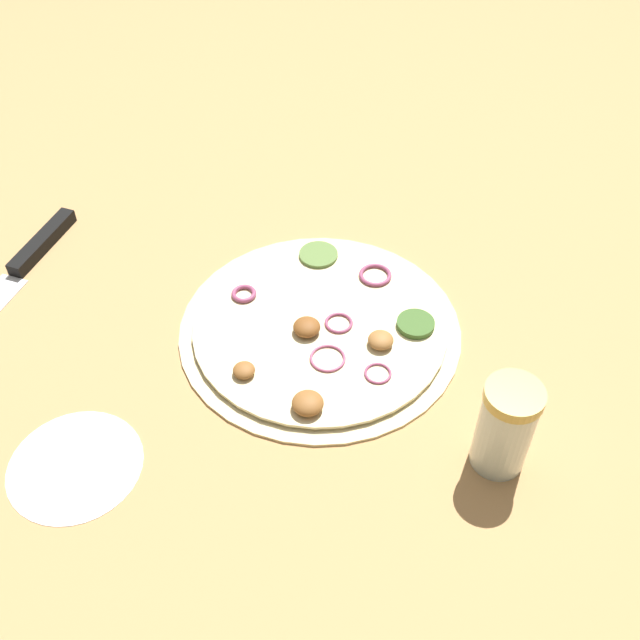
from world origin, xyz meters
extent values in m
plane|color=tan|center=(0.00, 0.00, 0.00)|extent=(3.00, 3.00, 0.00)
cylinder|color=beige|center=(0.00, 0.00, 0.00)|extent=(0.34, 0.34, 0.01)
cylinder|color=beige|center=(0.00, 0.00, 0.01)|extent=(0.30, 0.30, 0.00)
torus|color=#934266|center=(-0.02, 0.00, 0.01)|extent=(0.03, 0.03, 0.00)
ellipsoid|color=brown|center=(0.01, 0.13, 0.02)|extent=(0.03, 0.03, 0.02)
ellipsoid|color=brown|center=(0.01, 0.01, 0.02)|extent=(0.03, 0.03, 0.02)
ellipsoid|color=brown|center=(0.08, 0.08, 0.02)|extent=(0.02, 0.02, 0.01)
cylinder|color=#567538|center=(0.01, -0.12, 0.01)|extent=(0.05, 0.05, 0.00)
cylinder|color=#385B23|center=(-0.11, 0.00, 0.01)|extent=(0.04, 0.04, 0.01)
torus|color=#A34C70|center=(-0.01, 0.06, 0.01)|extent=(0.04, 0.04, 0.00)
torus|color=#934266|center=(0.10, -0.04, 0.01)|extent=(0.03, 0.03, 0.01)
torus|color=#934266|center=(-0.07, -0.08, 0.01)|extent=(0.04, 0.04, 0.01)
torus|color=#934266|center=(-0.07, 0.08, 0.01)|extent=(0.03, 0.03, 0.00)
ellipsoid|color=#996633|center=(-0.07, 0.03, 0.02)|extent=(0.03, 0.03, 0.01)
cube|color=black|center=(0.37, -0.14, 0.01)|extent=(0.06, 0.13, 0.02)
cylinder|color=silver|center=(-0.19, 0.18, 0.05)|extent=(0.05, 0.05, 0.10)
cylinder|color=gold|center=(-0.19, 0.18, 0.10)|extent=(0.06, 0.06, 0.01)
cylinder|color=white|center=(0.24, 0.20, 0.00)|extent=(0.14, 0.14, 0.00)
camera|label=1|loc=(-0.02, 0.61, 0.65)|focal=42.00mm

